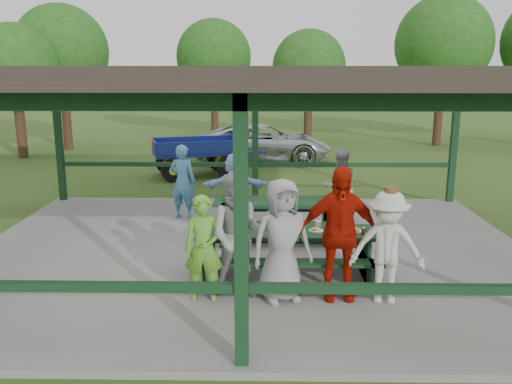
{
  "coord_description": "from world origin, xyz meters",
  "views": [
    {
      "loc": [
        0.26,
        -9.27,
        3.33
      ],
      "look_at": [
        0.09,
        -0.3,
        1.26
      ],
      "focal_mm": 38.0,
      "sensor_mm": 36.0,
      "label": 1
    }
  ],
  "objects_px": {
    "picnic_table_far": "(276,214)",
    "contestant_red": "(339,233)",
    "pickup_truck": "(263,143)",
    "farm_trailer": "(197,156)",
    "spectator_lblue": "(235,188)",
    "spectator_grey": "(339,187)",
    "contestant_grey_left": "(239,236)",
    "contestant_green": "(204,248)",
    "contestant_white_fedora": "(387,247)",
    "contestant_grey_mid": "(282,240)",
    "picnic_table_near": "(287,247)",
    "spectator_blue": "(183,182)"
  },
  "relations": [
    {
      "from": "picnic_table_near",
      "to": "contestant_green",
      "type": "distance_m",
      "value": 1.52
    },
    {
      "from": "contestant_grey_mid",
      "to": "spectator_grey",
      "type": "relative_size",
      "value": 1.1
    },
    {
      "from": "contestant_white_fedora",
      "to": "pickup_truck",
      "type": "xyz_separation_m",
      "value": [
        -1.79,
        12.1,
        -0.23
      ]
    },
    {
      "from": "contestant_grey_left",
      "to": "pickup_truck",
      "type": "relative_size",
      "value": 0.38
    },
    {
      "from": "contestant_grey_mid",
      "to": "spectator_blue",
      "type": "bearing_deg",
      "value": 96.78
    },
    {
      "from": "spectator_grey",
      "to": "farm_trailer",
      "type": "height_order",
      "value": "spectator_grey"
    },
    {
      "from": "contestant_red",
      "to": "spectator_lblue",
      "type": "bearing_deg",
      "value": 113.06
    },
    {
      "from": "contestant_grey_left",
      "to": "contestant_green",
      "type": "bearing_deg",
      "value": -173.91
    },
    {
      "from": "picnic_table_far",
      "to": "farm_trailer",
      "type": "height_order",
      "value": "farm_trailer"
    },
    {
      "from": "contestant_grey_mid",
      "to": "farm_trailer",
      "type": "height_order",
      "value": "contestant_grey_mid"
    },
    {
      "from": "contestant_grey_left",
      "to": "spectator_lblue",
      "type": "distance_m",
      "value": 3.74
    },
    {
      "from": "contestant_green",
      "to": "farm_trailer",
      "type": "distance_m",
      "value": 9.5
    },
    {
      "from": "contestant_green",
      "to": "spectator_lblue",
      "type": "height_order",
      "value": "spectator_lblue"
    },
    {
      "from": "contestant_green",
      "to": "pickup_truck",
      "type": "distance_m",
      "value": 12.1
    },
    {
      "from": "contestant_grey_mid",
      "to": "pickup_truck",
      "type": "relative_size",
      "value": 0.36
    },
    {
      "from": "contestant_grey_left",
      "to": "picnic_table_far",
      "type": "bearing_deg",
      "value": 77.69
    },
    {
      "from": "spectator_blue",
      "to": "farm_trailer",
      "type": "height_order",
      "value": "spectator_blue"
    },
    {
      "from": "contestant_green",
      "to": "contestant_red",
      "type": "xyz_separation_m",
      "value": [
        1.89,
        0.1,
        0.2
      ]
    },
    {
      "from": "contestant_grey_left",
      "to": "spectator_lblue",
      "type": "xyz_separation_m",
      "value": [
        -0.26,
        3.73,
        -0.15
      ]
    },
    {
      "from": "farm_trailer",
      "to": "contestant_green",
      "type": "bearing_deg",
      "value": -99.87
    },
    {
      "from": "contestant_grey_left",
      "to": "farm_trailer",
      "type": "relative_size",
      "value": 0.5
    },
    {
      "from": "picnic_table_near",
      "to": "contestant_white_fedora",
      "type": "height_order",
      "value": "contestant_white_fedora"
    },
    {
      "from": "contestant_white_fedora",
      "to": "contestant_green",
      "type": "bearing_deg",
      "value": -171.63
    },
    {
      "from": "contestant_white_fedora",
      "to": "pickup_truck",
      "type": "relative_size",
      "value": 0.34
    },
    {
      "from": "pickup_truck",
      "to": "contestant_white_fedora",
      "type": "bearing_deg",
      "value": -172.05
    },
    {
      "from": "contestant_green",
      "to": "spectator_blue",
      "type": "xyz_separation_m",
      "value": [
        -0.93,
        4.25,
        0.06
      ]
    },
    {
      "from": "spectator_lblue",
      "to": "spectator_grey",
      "type": "xyz_separation_m",
      "value": [
        2.17,
        0.07,
        0.03
      ]
    },
    {
      "from": "spectator_lblue",
      "to": "contestant_red",
      "type": "bearing_deg",
      "value": 111.91
    },
    {
      "from": "spectator_grey",
      "to": "picnic_table_near",
      "type": "bearing_deg",
      "value": 54.99
    },
    {
      "from": "contestant_grey_left",
      "to": "picnic_table_near",
      "type": "bearing_deg",
      "value": 48.54
    },
    {
      "from": "picnic_table_far",
      "to": "farm_trailer",
      "type": "relative_size",
      "value": 0.65
    },
    {
      "from": "contestant_grey_left",
      "to": "spectator_blue",
      "type": "height_order",
      "value": "contestant_grey_left"
    },
    {
      "from": "contestant_green",
      "to": "spectator_blue",
      "type": "bearing_deg",
      "value": 101.46
    },
    {
      "from": "picnic_table_far",
      "to": "contestant_red",
      "type": "relative_size",
      "value": 1.24
    },
    {
      "from": "contestant_grey_left",
      "to": "spectator_grey",
      "type": "xyz_separation_m",
      "value": [
        1.9,
        3.8,
        -0.12
      ]
    },
    {
      "from": "spectator_blue",
      "to": "contestant_green",
      "type": "bearing_deg",
      "value": 117.73
    },
    {
      "from": "contestant_green",
      "to": "spectator_lblue",
      "type": "distance_m",
      "value": 3.8
    },
    {
      "from": "spectator_blue",
      "to": "spectator_lblue",
      "type": "bearing_deg",
      "value": 173.67
    },
    {
      "from": "pickup_truck",
      "to": "farm_trailer",
      "type": "height_order",
      "value": "pickup_truck"
    },
    {
      "from": "farm_trailer",
      "to": "picnic_table_near",
      "type": "bearing_deg",
      "value": -91.41
    },
    {
      "from": "spectator_blue",
      "to": "pickup_truck",
      "type": "xyz_separation_m",
      "value": [
        1.69,
        7.82,
        -0.24
      ]
    },
    {
      "from": "contestant_grey_mid",
      "to": "farm_trailer",
      "type": "bearing_deg",
      "value": 85.39
    },
    {
      "from": "spectator_lblue",
      "to": "spectator_grey",
      "type": "height_order",
      "value": "spectator_grey"
    },
    {
      "from": "contestant_grey_mid",
      "to": "farm_trailer",
      "type": "relative_size",
      "value": 0.48
    },
    {
      "from": "contestant_red",
      "to": "farm_trailer",
      "type": "xyz_separation_m",
      "value": [
        -3.16,
        9.32,
        -0.43
      ]
    },
    {
      "from": "contestant_grey_mid",
      "to": "spectator_grey",
      "type": "xyz_separation_m",
      "value": [
        1.31,
        3.84,
        -0.08
      ]
    },
    {
      "from": "picnic_table_far",
      "to": "farm_trailer",
      "type": "xyz_separation_m",
      "value": [
        -2.34,
        6.53,
        0.06
      ]
    },
    {
      "from": "contestant_green",
      "to": "contestant_grey_left",
      "type": "distance_m",
      "value": 0.53
    },
    {
      "from": "spectator_grey",
      "to": "farm_trailer",
      "type": "xyz_separation_m",
      "value": [
        -3.68,
        5.55,
        -0.27
      ]
    },
    {
      "from": "picnic_table_near",
      "to": "spectator_grey",
      "type": "bearing_deg",
      "value": 67.98
    }
  ]
}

